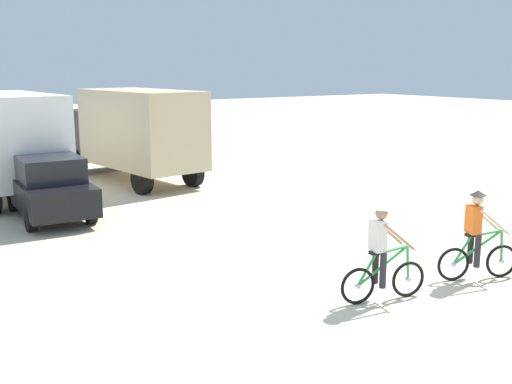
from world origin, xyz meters
TOP-DOWN VIEW (x-y plane):
  - ground_plane at (0.00, 0.00)m, footprint 120.00×120.00m
  - box_truck_white_box at (-3.93, 12.84)m, footprint 2.85×6.90m
  - box_truck_tan_camper at (0.67, 13.10)m, footprint 3.14×6.98m
  - sedan_parked at (-3.50, 9.13)m, footprint 1.95×4.28m
  - cyclist_orange_shirt at (-0.21, -0.49)m, footprint 1.70×0.59m
  - cyclist_cowboy_hat at (2.18, -0.69)m, footprint 1.62×0.79m

SIDE VIEW (x-z plane):
  - ground_plane at x=0.00m, z-range 0.00..0.00m
  - cyclist_orange_shirt at x=-0.21m, z-range -0.06..1.76m
  - cyclist_cowboy_hat at x=2.18m, z-range -0.06..1.76m
  - sedan_parked at x=-3.50m, z-range 0.00..1.76m
  - box_truck_white_box at x=-3.93m, z-range 0.20..3.55m
  - box_truck_tan_camper at x=0.67m, z-range 0.20..3.55m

